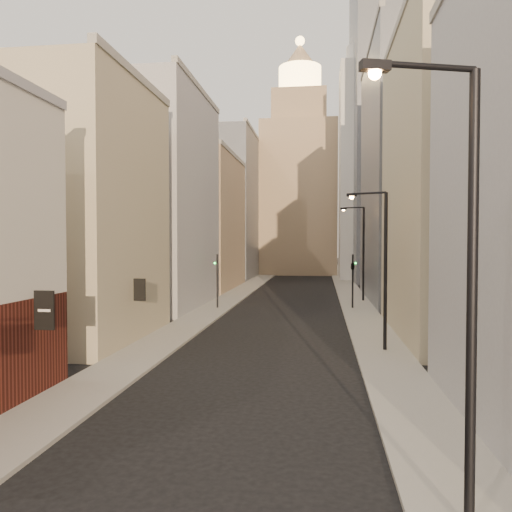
{
  "coord_description": "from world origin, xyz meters",
  "views": [
    {
      "loc": [
        3.1,
        -3.61,
        6.24
      ],
      "look_at": [
        -0.38,
        23.01,
        5.41
      ],
      "focal_mm": 35.0,
      "sensor_mm": 36.0,
      "label": 1
    }
  ],
  "objects_px": {
    "traffic_light_right": "(353,268)",
    "white_tower": "(365,163)",
    "streetlamp_mid": "(381,261)",
    "streetlamp_far": "(361,248)",
    "traffic_light_left": "(217,272)",
    "streetlamp_near": "(461,272)",
    "clock_tower": "(300,181)"
  },
  "relations": [
    {
      "from": "streetlamp_near",
      "to": "streetlamp_far",
      "type": "bearing_deg",
      "value": 71.27
    },
    {
      "from": "streetlamp_mid",
      "to": "traffic_light_right",
      "type": "distance_m",
      "value": 17.38
    },
    {
      "from": "streetlamp_near",
      "to": "traffic_light_right",
      "type": "bearing_deg",
      "value": 72.93
    },
    {
      "from": "clock_tower",
      "to": "streetlamp_mid",
      "type": "distance_m",
      "value": 68.67
    },
    {
      "from": "white_tower",
      "to": "streetlamp_near",
      "type": "distance_m",
      "value": 72.21
    },
    {
      "from": "clock_tower",
      "to": "traffic_light_left",
      "type": "relative_size",
      "value": 8.98
    },
    {
      "from": "streetlamp_near",
      "to": "streetlamp_mid",
      "type": "bearing_deg",
      "value": 71.35
    },
    {
      "from": "clock_tower",
      "to": "streetlamp_mid",
      "type": "height_order",
      "value": "clock_tower"
    },
    {
      "from": "streetlamp_near",
      "to": "streetlamp_mid",
      "type": "distance_m",
      "value": 17.82
    },
    {
      "from": "traffic_light_left",
      "to": "traffic_light_right",
      "type": "distance_m",
      "value": 12.3
    },
    {
      "from": "white_tower",
      "to": "streetlamp_near",
      "type": "height_order",
      "value": "white_tower"
    },
    {
      "from": "clock_tower",
      "to": "streetlamp_far",
      "type": "relative_size",
      "value": 4.63
    },
    {
      "from": "traffic_light_right",
      "to": "white_tower",
      "type": "bearing_deg",
      "value": -79.06
    },
    {
      "from": "streetlamp_mid",
      "to": "white_tower",
      "type": "bearing_deg",
      "value": 108.67
    },
    {
      "from": "traffic_light_left",
      "to": "traffic_light_right",
      "type": "xyz_separation_m",
      "value": [
        12.21,
        1.39,
        0.36
      ]
    },
    {
      "from": "clock_tower",
      "to": "streetlamp_near",
      "type": "relative_size",
      "value": 4.58
    },
    {
      "from": "streetlamp_mid",
      "to": "streetlamp_near",
      "type": "bearing_deg",
      "value": -69.08
    },
    {
      "from": "streetlamp_far",
      "to": "traffic_light_left",
      "type": "distance_m",
      "value": 15.42
    },
    {
      "from": "streetlamp_near",
      "to": "streetlamp_far",
      "type": "xyz_separation_m",
      "value": [
        1.19,
        41.05,
        -0.06
      ]
    },
    {
      "from": "white_tower",
      "to": "streetlamp_near",
      "type": "bearing_deg",
      "value": -93.26
    },
    {
      "from": "traffic_light_left",
      "to": "streetlamp_near",
      "type": "bearing_deg",
      "value": 92.78
    },
    {
      "from": "traffic_light_right",
      "to": "clock_tower",
      "type": "bearing_deg",
      "value": -64.66
    },
    {
      "from": "streetlamp_near",
      "to": "streetlamp_mid",
      "type": "height_order",
      "value": "streetlamp_near"
    },
    {
      "from": "streetlamp_far",
      "to": "traffic_light_left",
      "type": "xyz_separation_m",
      "value": [
        -13.4,
        -7.31,
        -2.16
      ]
    },
    {
      "from": "streetlamp_mid",
      "to": "streetlamp_far",
      "type": "distance_m",
      "value": 23.25
    },
    {
      "from": "streetlamp_near",
      "to": "clock_tower",
      "type": "bearing_deg",
      "value": 77.62
    },
    {
      "from": "traffic_light_left",
      "to": "traffic_light_right",
      "type": "bearing_deg",
      "value": 169.36
    },
    {
      "from": "clock_tower",
      "to": "traffic_light_left",
      "type": "xyz_separation_m",
      "value": [
        -5.25,
        -51.18,
        -14.25
      ]
    },
    {
      "from": "clock_tower",
      "to": "streetlamp_near",
      "type": "bearing_deg",
      "value": -85.31
    },
    {
      "from": "traffic_light_right",
      "to": "streetlamp_far",
      "type": "bearing_deg",
      "value": -83.99
    },
    {
      "from": "streetlamp_mid",
      "to": "traffic_light_right",
      "type": "relative_size",
      "value": 1.8
    },
    {
      "from": "clock_tower",
      "to": "streetlamp_mid",
      "type": "bearing_deg",
      "value": -83.67
    }
  ]
}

